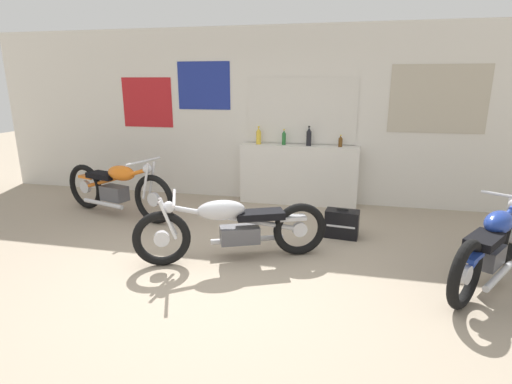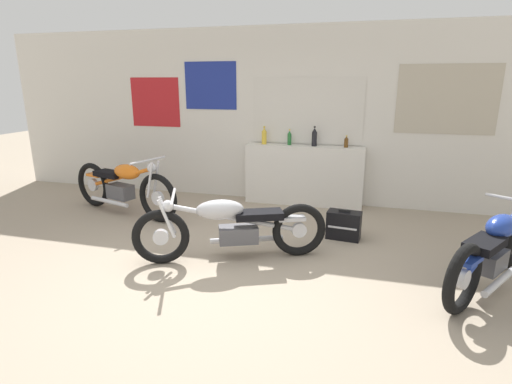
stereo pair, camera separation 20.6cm
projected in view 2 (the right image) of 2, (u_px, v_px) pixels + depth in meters
name	position (u px, v px, depth m)	size (l,w,h in m)	color
ground_plane	(211.00, 281.00, 4.03)	(24.00, 24.00, 0.00)	gray
wall_back	(279.00, 116.00, 6.50)	(10.00, 0.07, 2.80)	silver
sill_counter	(304.00, 175.00, 6.47)	(1.89, 0.28, 0.96)	silver
bottle_leftmost	(264.00, 136.00, 6.48)	(0.08, 0.08, 0.29)	gold
bottle_left_center	(289.00, 138.00, 6.40)	(0.06, 0.06, 0.25)	#23662D
bottle_center	(314.00, 137.00, 6.27)	(0.08, 0.08, 0.31)	black
bottle_right_center	(346.00, 142.00, 6.16)	(0.06, 0.06, 0.19)	#5B3814
motorcycle_orange	(123.00, 186.00, 6.00)	(2.08, 0.83, 0.90)	black
motorcycle_silver	(232.00, 227.00, 4.44)	(2.03, 1.01, 0.78)	black
motorcycle_blue	(494.00, 250.00, 3.81)	(1.18, 1.70, 0.80)	black
hard_case_black	(344.00, 225.00, 5.09)	(0.44, 0.27, 0.39)	black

